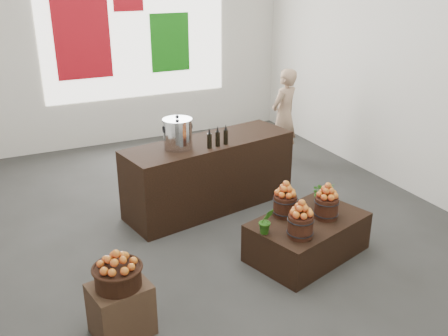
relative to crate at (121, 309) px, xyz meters
name	(u,v)px	position (x,y,z in m)	size (l,w,h in m)	color
ground	(202,224)	(1.39, 1.49, -0.24)	(7.00, 7.00, 0.00)	#353633
back_wall	(118,27)	(1.39, 4.99, 1.76)	(6.00, 0.04, 4.00)	silver
back_opening	(135,26)	(1.69, 4.97, 1.76)	(3.20, 0.02, 2.40)	white
deco_red_left	(82,36)	(0.79, 4.96, 1.66)	(0.90, 0.04, 1.40)	#AF0D18
deco_green_right	(170,43)	(2.29, 4.96, 1.46)	(0.70, 0.04, 1.00)	#167612
crate	(121,309)	(0.00, 0.00, 0.00)	(0.48, 0.39, 0.48)	brown
wicker_basket	(118,277)	(0.00, 0.00, 0.33)	(0.38, 0.38, 0.17)	black
apples_in_basket	(116,259)	(0.00, 0.00, 0.50)	(0.30, 0.30, 0.16)	#AC0520
display_table	(307,237)	(2.15, 0.37, -0.02)	(1.26, 0.77, 0.44)	black
apple_bucket_front_left	(300,226)	(1.86, 0.10, 0.31)	(0.25, 0.25, 0.23)	#3E1C10
apples_in_bucket_front_left	(302,208)	(1.86, 0.10, 0.51)	(0.19, 0.19, 0.17)	#AC0520
apple_bucket_front_right	(326,208)	(2.34, 0.33, 0.31)	(0.25, 0.25, 0.23)	#3E1C10
apples_in_bucket_front_right	(328,191)	(2.34, 0.33, 0.51)	(0.19, 0.19, 0.17)	#AC0520
apple_bucket_rear	(285,206)	(1.96, 0.56, 0.31)	(0.25, 0.25, 0.23)	#3E1C10
apples_in_bucket_rear	(286,189)	(1.96, 0.56, 0.51)	(0.19, 0.19, 0.17)	#AC0520
herb_garnish_right	(322,193)	(2.49, 0.61, 0.33)	(0.25, 0.21, 0.28)	#225512
herb_garnish_left	(266,221)	(1.59, 0.31, 0.33)	(0.15, 0.12, 0.28)	#225512
counter	(210,174)	(1.68, 1.92, 0.22)	(2.23, 0.71, 0.91)	black
stock_pot_left	(178,134)	(1.23, 1.83, 0.84)	(0.34, 0.34, 0.34)	silver
oil_cruets	(220,136)	(1.72, 1.70, 0.80)	(0.24, 0.06, 0.25)	black
shopper	(284,116)	(3.44, 2.96, 0.51)	(0.55, 0.36, 1.49)	tan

